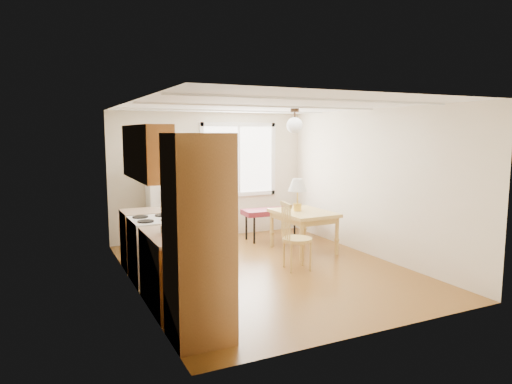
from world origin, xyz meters
TOP-DOWN VIEW (x-y plane):
  - room_shell at (0.00, 0.00)m, footprint 4.60×5.60m
  - kitchen_run at (-1.72, -0.63)m, footprint 0.65×3.40m
  - window_unit at (0.60, 2.47)m, footprint 1.64×0.05m
  - pendant_light at (0.70, 0.40)m, footprint 0.26×0.26m
  - refrigerator at (-1.00, 2.08)m, footprint 0.76×0.77m
  - bench at (1.08, 1.76)m, footprint 1.34×0.57m
  - dining_table at (1.09, 0.73)m, footprint 0.90×1.17m
  - chair at (0.33, -0.18)m, footprint 0.48×0.47m
  - table_lamp at (1.02, 0.82)m, footprint 0.33×0.33m
  - coffee_maker at (-1.72, -0.83)m, footprint 0.18×0.23m
  - kettle at (-1.76, -0.89)m, footprint 0.13×0.13m

SIDE VIEW (x-z plane):
  - bench at x=1.08m, z-range 0.24..0.84m
  - chair at x=0.33m, z-range 0.08..1.12m
  - dining_table at x=1.09m, z-range 0.26..0.97m
  - kitchen_run at x=-1.72m, z-range -0.26..1.94m
  - refrigerator at x=-1.00m, z-range 0.00..1.72m
  - kettle at x=-1.76m, z-range 0.88..1.12m
  - coffee_maker at x=-1.72m, z-range 0.85..1.19m
  - table_lamp at x=1.02m, z-range 0.85..1.42m
  - room_shell at x=0.00m, z-range -0.06..2.56m
  - window_unit at x=0.60m, z-range 0.79..2.31m
  - pendant_light at x=0.70m, z-range 2.04..2.44m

